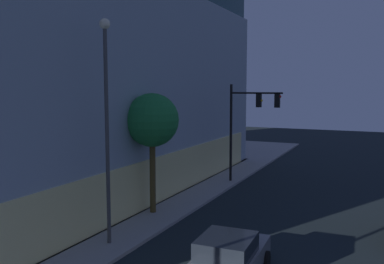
{
  "coord_description": "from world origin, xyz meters",
  "views": [
    {
      "loc": [
        -8.85,
        -2.94,
        6.56
      ],
      "look_at": [
        7.88,
        4.92,
        4.62
      ],
      "focal_mm": 38.67,
      "sensor_mm": 36.0,
      "label": 1
    }
  ],
  "objects_px": {
    "modern_building": "(16,72)",
    "street_lamp_sidewalk": "(107,107)",
    "traffic_light_far_corner": "(249,115)",
    "car_grey": "(229,257)",
    "sidewalk_tree": "(152,121)"
  },
  "relations": [
    {
      "from": "modern_building",
      "to": "street_lamp_sidewalk",
      "type": "height_order",
      "value": "modern_building"
    },
    {
      "from": "modern_building",
      "to": "traffic_light_far_corner",
      "type": "bearing_deg",
      "value": -63.84
    },
    {
      "from": "traffic_light_far_corner",
      "to": "car_grey",
      "type": "height_order",
      "value": "traffic_light_far_corner"
    },
    {
      "from": "modern_building",
      "to": "sidewalk_tree",
      "type": "distance_m",
      "value": 12.03
    },
    {
      "from": "sidewalk_tree",
      "to": "street_lamp_sidewalk",
      "type": "bearing_deg",
      "value": -173.03
    },
    {
      "from": "sidewalk_tree",
      "to": "car_grey",
      "type": "relative_size",
      "value": 1.37
    },
    {
      "from": "street_lamp_sidewalk",
      "to": "car_grey",
      "type": "relative_size",
      "value": 2.03
    },
    {
      "from": "traffic_light_far_corner",
      "to": "sidewalk_tree",
      "type": "bearing_deg",
      "value": 164.63
    },
    {
      "from": "sidewalk_tree",
      "to": "modern_building",
      "type": "bearing_deg",
      "value": 80.69
    },
    {
      "from": "traffic_light_far_corner",
      "to": "car_grey",
      "type": "xyz_separation_m",
      "value": [
        -14.06,
        -3.72,
        -3.98
      ]
    },
    {
      "from": "traffic_light_far_corner",
      "to": "street_lamp_sidewalk",
      "type": "xyz_separation_m",
      "value": [
        -13.27,
        1.85,
        1.03
      ]
    },
    {
      "from": "street_lamp_sidewalk",
      "to": "car_grey",
      "type": "xyz_separation_m",
      "value": [
        -0.78,
        -5.58,
        -5.01
      ]
    },
    {
      "from": "modern_building",
      "to": "car_grey",
      "type": "xyz_separation_m",
      "value": [
        -7.2,
        -17.69,
        -6.87
      ]
    },
    {
      "from": "car_grey",
      "to": "street_lamp_sidewalk",
      "type": "bearing_deg",
      "value": 82.02
    },
    {
      "from": "street_lamp_sidewalk",
      "to": "modern_building",
      "type": "bearing_deg",
      "value": 62.1
    }
  ]
}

